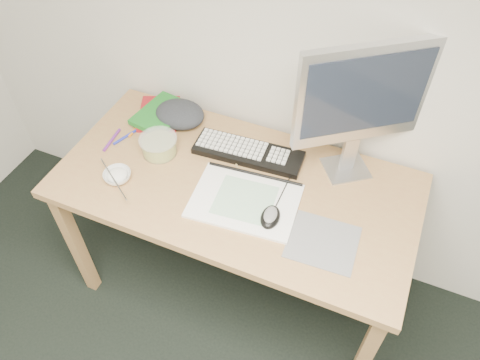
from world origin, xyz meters
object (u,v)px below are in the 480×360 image
(desk, at_px, (235,197))
(monitor, at_px, (363,98))
(sketchpad, at_px, (245,201))
(rice_bowl, at_px, (117,176))
(keyboard, at_px, (248,153))

(desk, distance_m, monitor, 0.62)
(desk, height_order, sketchpad, sketchpad)
(monitor, relative_size, rice_bowl, 5.23)
(rice_bowl, bearing_deg, sketchpad, 10.13)
(keyboard, xyz_separation_m, rice_bowl, (-0.42, -0.32, 0.00))
(rice_bowl, bearing_deg, monitor, 26.69)
(desk, xyz_separation_m, rice_bowl, (-0.43, -0.16, 0.10))
(keyboard, relative_size, monitor, 0.79)
(monitor, bearing_deg, desk, 176.42)
(desk, bearing_deg, keyboard, 94.64)
(keyboard, distance_m, monitor, 0.52)
(keyboard, distance_m, rice_bowl, 0.53)
(sketchpad, relative_size, monitor, 0.70)
(sketchpad, xyz_separation_m, rice_bowl, (-0.50, -0.09, 0.01))
(desk, bearing_deg, rice_bowl, -159.36)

